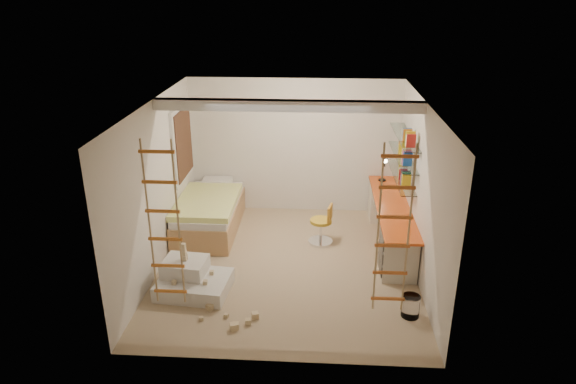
# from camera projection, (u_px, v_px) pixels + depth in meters

# --- Properties ---
(floor) EXTENTS (4.50, 4.50, 0.00)m
(floor) POSITION_uv_depth(u_px,v_px,m) (287.00, 266.00, 8.20)
(floor) COLOR tan
(floor) RESTS_ON ground
(ceiling_beam) EXTENTS (4.00, 0.18, 0.16)m
(ceiling_beam) POSITION_uv_depth(u_px,v_px,m) (288.00, 106.00, 7.53)
(ceiling_beam) COLOR white
(ceiling_beam) RESTS_ON ceiling
(window_frame) EXTENTS (0.06, 1.15, 1.35)m
(window_frame) POSITION_uv_depth(u_px,v_px,m) (182.00, 143.00, 9.12)
(window_frame) COLOR white
(window_frame) RESTS_ON wall_left
(window_blind) EXTENTS (0.02, 1.00, 1.20)m
(window_blind) POSITION_uv_depth(u_px,v_px,m) (184.00, 143.00, 9.11)
(window_blind) COLOR #4C2D1E
(window_blind) RESTS_ON window_frame
(rope_ladder_left) EXTENTS (0.41, 0.04, 2.13)m
(rope_ladder_left) POSITION_uv_depth(u_px,v_px,m) (164.00, 225.00, 6.09)
(rope_ladder_left) COLOR orange
(rope_ladder_left) RESTS_ON ceiling
(rope_ladder_right) EXTENTS (0.41, 0.04, 2.13)m
(rope_ladder_right) POSITION_uv_depth(u_px,v_px,m) (393.00, 232.00, 5.93)
(rope_ladder_right) COLOR #C15721
(rope_ladder_right) RESTS_ON ceiling
(waste_bin) EXTENTS (0.25, 0.25, 0.31)m
(waste_bin) POSITION_uv_depth(u_px,v_px,m) (411.00, 306.00, 6.89)
(waste_bin) COLOR white
(waste_bin) RESTS_ON floor
(desk) EXTENTS (0.56, 2.80, 0.75)m
(desk) POSITION_uv_depth(u_px,v_px,m) (390.00, 223.00, 8.74)
(desk) COLOR #E4561A
(desk) RESTS_ON floor
(shelves) EXTENTS (0.25, 1.80, 0.71)m
(shelves) POSITION_uv_depth(u_px,v_px,m) (403.00, 157.00, 8.57)
(shelves) COLOR white
(shelves) RESTS_ON wall_right
(bed) EXTENTS (1.02, 2.00, 0.69)m
(bed) POSITION_uv_depth(u_px,v_px,m) (210.00, 213.00, 9.29)
(bed) COLOR #AD7F51
(bed) RESTS_ON floor
(task_lamp) EXTENTS (0.14, 0.36, 0.57)m
(task_lamp) POSITION_uv_depth(u_px,v_px,m) (384.00, 164.00, 9.36)
(task_lamp) COLOR black
(task_lamp) RESTS_ON desk
(swivel_chair) EXTENTS (0.51, 0.51, 0.72)m
(swivel_chair) POSITION_uv_depth(u_px,v_px,m) (322.00, 229.00, 8.82)
(swivel_chair) COLOR gold
(swivel_chair) RESTS_ON floor
(play_platform) EXTENTS (1.08, 0.88, 0.45)m
(play_platform) POSITION_uv_depth(u_px,v_px,m) (192.00, 280.00, 7.48)
(play_platform) COLOR silver
(play_platform) RESTS_ON floor
(toy_blocks) EXTENTS (1.27, 1.06, 0.72)m
(toy_blocks) POSITION_uv_depth(u_px,v_px,m) (210.00, 292.00, 7.08)
(toy_blocks) COLOR #CCB284
(toy_blocks) RESTS_ON floor
(books) EXTENTS (0.14, 0.70, 0.92)m
(books) POSITION_uv_depth(u_px,v_px,m) (403.00, 153.00, 8.55)
(books) COLOR yellow
(books) RESTS_ON shelves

